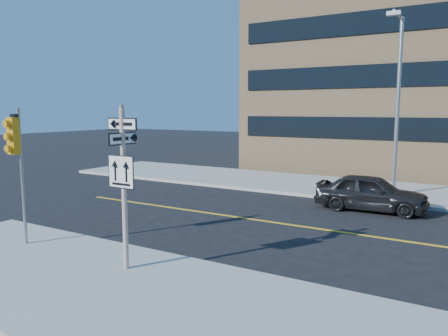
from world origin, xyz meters
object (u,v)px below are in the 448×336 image
Objects in this scene: traffic_signal at (15,147)px; parked_car_a at (371,193)px; streetlight_a at (397,95)px; sign_pole at (123,178)px.

traffic_signal reaches higher than parked_car_a.
traffic_signal is 0.50× the size of streetlight_a.
sign_pole is 4.05m from traffic_signal.
streetlight_a is (0.32, 3.01, 4.01)m from parked_car_a.
sign_pole is at bearing 158.17° from parked_car_a.
streetlight_a reaches higher than sign_pole.
sign_pole is 0.93× the size of parked_car_a.
sign_pole is 0.51× the size of streetlight_a.
traffic_signal is 13.13m from parked_car_a.
parked_car_a is (7.68, 10.41, -2.28)m from traffic_signal.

